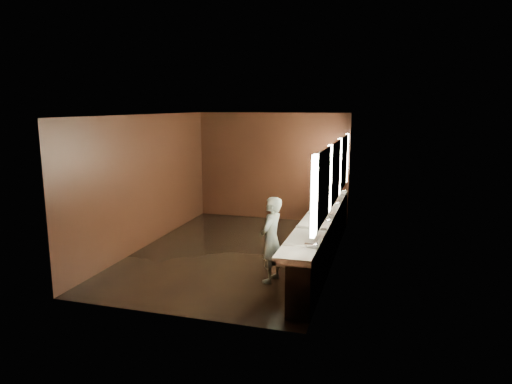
# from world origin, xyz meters

# --- Properties ---
(floor) EXTENTS (6.00, 6.00, 0.00)m
(floor) POSITION_xyz_m (0.00, 0.00, 0.00)
(floor) COLOR black
(floor) RESTS_ON ground
(ceiling) EXTENTS (4.00, 6.00, 0.02)m
(ceiling) POSITION_xyz_m (0.00, 0.00, 2.80)
(ceiling) COLOR #2D2D2B
(ceiling) RESTS_ON wall_back
(wall_back) EXTENTS (4.00, 0.02, 2.80)m
(wall_back) POSITION_xyz_m (0.00, 3.00, 1.40)
(wall_back) COLOR black
(wall_back) RESTS_ON floor
(wall_front) EXTENTS (4.00, 0.02, 2.80)m
(wall_front) POSITION_xyz_m (0.00, -3.00, 1.40)
(wall_front) COLOR black
(wall_front) RESTS_ON floor
(wall_left) EXTENTS (0.02, 6.00, 2.80)m
(wall_left) POSITION_xyz_m (-2.00, 0.00, 1.40)
(wall_left) COLOR black
(wall_left) RESTS_ON floor
(wall_right) EXTENTS (0.02, 6.00, 2.80)m
(wall_right) POSITION_xyz_m (2.00, 0.00, 1.40)
(wall_right) COLOR black
(wall_right) RESTS_ON floor
(sink_counter) EXTENTS (0.55, 5.40, 1.01)m
(sink_counter) POSITION_xyz_m (1.79, 0.00, 0.50)
(sink_counter) COLOR black
(sink_counter) RESTS_ON floor
(mirror_band) EXTENTS (0.06, 5.03, 1.15)m
(mirror_band) POSITION_xyz_m (1.98, -0.00, 1.75)
(mirror_band) COLOR white
(mirror_band) RESTS_ON wall_right
(person) EXTENTS (0.45, 0.59, 1.48)m
(person) POSITION_xyz_m (1.09, -1.31, 0.74)
(person) COLOR #7BA8B8
(person) RESTS_ON floor
(trash_bin) EXTENTS (0.38, 0.38, 0.52)m
(trash_bin) POSITION_xyz_m (1.58, -1.09, 0.26)
(trash_bin) COLOR black
(trash_bin) RESTS_ON floor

